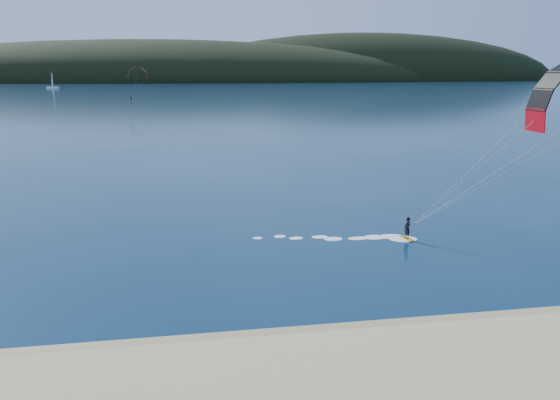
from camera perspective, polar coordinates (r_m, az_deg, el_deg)
The scene contains 4 objects.
wet_sand at distance 22.73m, azimuth -4.27°, elevation -15.85°, with size 220.00×2.50×0.10m.
headland at distance 760.56m, azimuth -9.13°, elevation 12.90°, with size 1200.00×310.00×140.00m.
kitesurfer_far at distance 220.22m, azimuth -15.58°, elevation 13.03°, with size 8.12×6.10×12.20m.
sailboat at distance 435.73m, azimuth -23.94°, elevation 11.39°, with size 8.83×5.69×12.57m.
Camera 1 is at (-1.49, -15.19, 11.32)m, focal length 32.92 mm.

